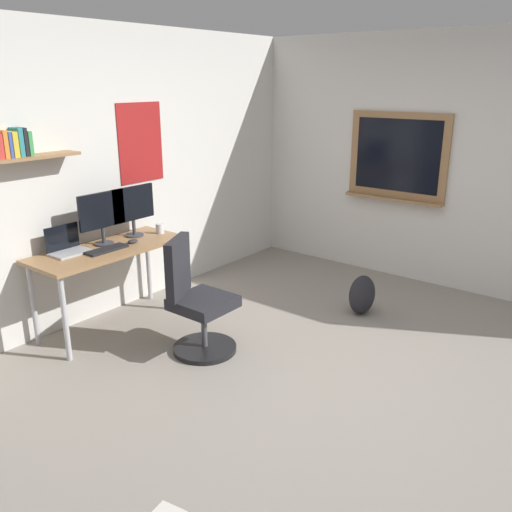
% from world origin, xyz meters
% --- Properties ---
extents(ground_plane, '(5.20, 5.20, 0.00)m').
position_xyz_m(ground_plane, '(0.00, 0.00, 0.00)').
color(ground_plane, gray).
rests_on(ground_plane, ground).
extents(wall_back, '(5.00, 0.30, 2.60)m').
position_xyz_m(wall_back, '(-0.01, 2.45, 1.30)').
color(wall_back, silver).
rests_on(wall_back, ground).
extents(wall_right, '(0.22, 5.00, 2.60)m').
position_xyz_m(wall_right, '(2.45, 0.03, 1.30)').
color(wall_right, silver).
rests_on(wall_right, ground).
extents(desk, '(1.36, 0.57, 0.74)m').
position_xyz_m(desk, '(-0.40, 2.08, 0.66)').
color(desk, '#997047').
rests_on(desk, ground).
extents(office_chair, '(0.54, 0.56, 0.95)m').
position_xyz_m(office_chair, '(-0.28, 1.18, 0.41)').
color(office_chair, black).
rests_on(office_chair, ground).
extents(laptop, '(0.31, 0.21, 0.23)m').
position_xyz_m(laptop, '(-0.71, 2.22, 0.80)').
color(laptop, '#ADAFB5').
rests_on(laptop, desk).
extents(monitor_primary, '(0.46, 0.17, 0.46)m').
position_xyz_m(monitor_primary, '(-0.37, 2.18, 1.01)').
color(monitor_primary, '#38383D').
rests_on(monitor_primary, desk).
extents(monitor_secondary, '(0.46, 0.17, 0.46)m').
position_xyz_m(monitor_secondary, '(-0.03, 2.18, 1.01)').
color(monitor_secondary, '#38383D').
rests_on(monitor_secondary, desk).
extents(keyboard, '(0.37, 0.13, 0.02)m').
position_xyz_m(keyboard, '(-0.47, 2.01, 0.75)').
color(keyboard, black).
rests_on(keyboard, desk).
extents(computer_mouse, '(0.10, 0.06, 0.03)m').
position_xyz_m(computer_mouse, '(-0.19, 2.01, 0.76)').
color(computer_mouse, '#262628').
rests_on(computer_mouse, desk).
extents(coffee_mug, '(0.08, 0.08, 0.09)m').
position_xyz_m(coffee_mug, '(0.17, 2.06, 0.79)').
color(coffee_mug, silver).
rests_on(coffee_mug, desk).
extents(backpack, '(0.32, 0.22, 0.38)m').
position_xyz_m(backpack, '(1.21, 0.46, 0.19)').
color(backpack, '#232328').
rests_on(backpack, ground).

